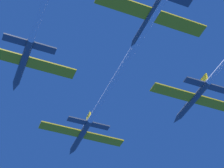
% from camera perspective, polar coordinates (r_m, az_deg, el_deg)
% --- Properties ---
extents(jet_lead, '(15.93, 42.84, 2.64)m').
position_cam_1_polar(jet_lead, '(69.83, -1.32, -2.25)').
color(jet_lead, '#4C5660').
extents(jet_left_wing, '(15.93, 42.60, 2.64)m').
position_cam_1_polar(jet_left_wing, '(57.06, -9.53, 10.05)').
color(jet_left_wing, '#4C5660').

